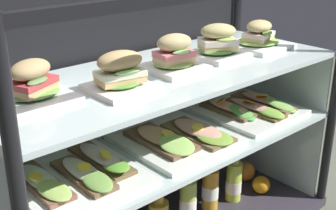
{
  "coord_description": "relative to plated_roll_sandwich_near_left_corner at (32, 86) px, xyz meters",
  "views": [
    {
      "loc": [
        -0.93,
        -1.05,
        1.1
      ],
      "look_at": [
        0.0,
        0.0,
        0.55
      ],
      "focal_mm": 48.73,
      "sensor_mm": 36.0,
      "label": 1
    }
  ],
  "objects": [
    {
      "name": "orange_fruit_beside_bottles",
      "position": [
        0.95,
        0.02,
        -0.63
      ],
      "size": [
        0.08,
        0.08,
        0.08
      ],
      "primitive_type": "sphere",
      "color": "orange",
      "rests_on": "case_base_deck"
    },
    {
      "name": "shelf_upper_glass",
      "position": [
        0.45,
        -0.03,
        -0.05
      ],
      "size": [
        1.24,
        0.49,
        0.02
      ],
      "primitive_type": "cube",
      "color": "silver",
      "rests_on": "riser_upper_tier"
    },
    {
      "name": "juice_bottle_back_left",
      "position": [
        0.79,
        -0.04,
        -0.58
      ],
      "size": [
        0.07,
        0.07,
        0.22
      ],
      "color": "#BED043",
      "rests_on": "case_base_deck"
    },
    {
      "name": "orange_fruit_near_left_post",
      "position": [
        0.92,
        -0.09,
        -0.63
      ],
      "size": [
        0.07,
        0.07,
        0.07
      ],
      "primitive_type": "sphere",
      "color": "orange",
      "rests_on": "case_base_deck"
    },
    {
      "name": "juice_bottle_tucked_behind",
      "position": [
        0.67,
        -0.03,
        -0.58
      ],
      "size": [
        0.07,
        0.07,
        0.22
      ],
      "color": "gold",
      "rests_on": "case_base_deck"
    },
    {
      "name": "juice_bottle_front_second",
      "position": [
        0.52,
        -0.06,
        -0.57
      ],
      "size": [
        0.06,
        0.06,
        0.26
      ],
      "color": "#B6CC51",
      "rests_on": "case_base_deck"
    },
    {
      "name": "shelf_lower_glass",
      "position": [
        0.45,
        -0.03,
        -0.29
      ],
      "size": [
        1.24,
        0.49,
        0.02
      ],
      "primitive_type": "cube",
      "color": "silver",
      "rests_on": "riser_lower_tier"
    },
    {
      "name": "plated_roll_sandwich_far_right",
      "position": [
        0.68,
        -0.03,
        0.01
      ],
      "size": [
        0.18,
        0.18,
        0.12
      ],
      "color": "white",
      "rests_on": "shelf_upper_glass"
    },
    {
      "name": "riser_upper_tier",
      "position": [
        0.45,
        -0.03,
        -0.17
      ],
      "size": [
        1.23,
        0.47,
        0.23
      ],
      "color": "silver",
      "rests_on": "shelf_lower_glass"
    },
    {
      "name": "plated_roll_sandwich_center",
      "position": [
        0.9,
        -0.04,
        -0.01
      ],
      "size": [
        0.21,
        0.21,
        0.1
      ],
      "color": "white",
      "rests_on": "shelf_upper_glass"
    },
    {
      "name": "open_sandwich_tray_mid_right",
      "position": [
        0.84,
        -0.07,
        -0.27
      ],
      "size": [
        0.34,
        0.35,
        0.06
      ],
      "color": "white",
      "rests_on": "shelf_lower_glass"
    },
    {
      "name": "open_sandwich_tray_near_right_corner",
      "position": [
        0.45,
        -0.08,
        -0.26
      ],
      "size": [
        0.34,
        0.36,
        0.06
      ],
      "color": "white",
      "rests_on": "shelf_lower_glass"
    },
    {
      "name": "case_frame",
      "position": [
        0.45,
        0.12,
        -0.18
      ],
      "size": [
        1.3,
        0.54,
        0.96
      ],
      "color": "black",
      "rests_on": "ground"
    },
    {
      "name": "riser_lower_tier",
      "position": [
        0.45,
        -0.03,
        -0.48
      ],
      "size": [
        1.23,
        0.47,
        0.37
      ],
      "color": "silver",
      "rests_on": "case_base_deck"
    },
    {
      "name": "plated_roll_sandwich_near_right_corner",
      "position": [
        0.22,
        -0.09,
        0.01
      ],
      "size": [
        0.17,
        0.17,
        0.12
      ],
      "color": "white",
      "rests_on": "shelf_upper_glass"
    },
    {
      "name": "open_sandwich_tray_mid_left",
      "position": [
        0.08,
        -0.07,
        -0.27
      ],
      "size": [
        0.34,
        0.35,
        0.06
      ],
      "color": "white",
      "rests_on": "shelf_lower_glass"
    },
    {
      "name": "plated_roll_sandwich_near_left_corner",
      "position": [
        0.0,
        0.0,
        0.0
      ],
      "size": [
        0.2,
        0.2,
        0.11
      ],
      "color": "white",
      "rests_on": "shelf_upper_glass"
    },
    {
      "name": "plated_roll_sandwich_right_of_center",
      "position": [
        0.46,
        -0.05,
        0.0
      ],
      "size": [
        0.18,
        0.18,
        0.12
      ],
      "color": "white",
      "rests_on": "shelf_upper_glass"
    }
  ]
}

